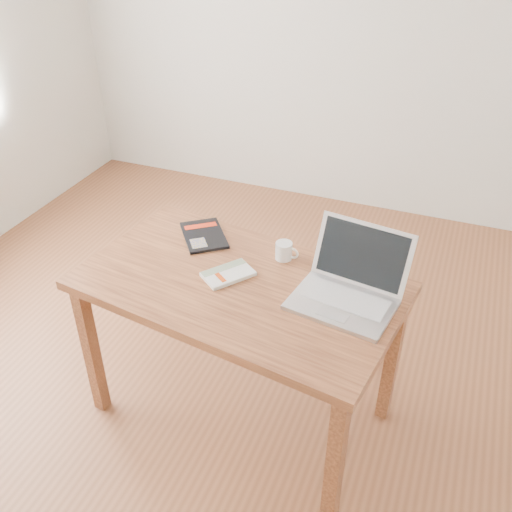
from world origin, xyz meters
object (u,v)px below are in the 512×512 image
(laptop, at_px, (349,286))
(black_guidebook, at_px, (204,235))
(white_guidebook, at_px, (228,274))
(coffee_mug, at_px, (284,251))
(desk, at_px, (239,300))

(laptop, bearing_deg, black_guidebook, 173.48)
(white_guidebook, height_order, coffee_mug, coffee_mug)
(desk, relative_size, coffee_mug, 13.18)
(desk, distance_m, black_guidebook, 0.39)
(desk, height_order, black_guidebook, black_guidebook)
(desk, xyz_separation_m, coffee_mug, (0.11, 0.23, 0.13))
(laptop, distance_m, coffee_mug, 0.36)
(desk, relative_size, black_guidebook, 4.39)
(white_guidebook, bearing_deg, laptop, 40.93)
(black_guidebook, relative_size, laptop, 0.73)
(white_guidebook, bearing_deg, desk, 14.27)
(desk, xyz_separation_m, white_guidebook, (-0.06, 0.02, 0.10))
(white_guidebook, xyz_separation_m, laptop, (0.49, 0.04, 0.05))
(black_guidebook, xyz_separation_m, coffee_mug, (0.39, -0.03, 0.03))
(black_guidebook, bearing_deg, desk, -80.43)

